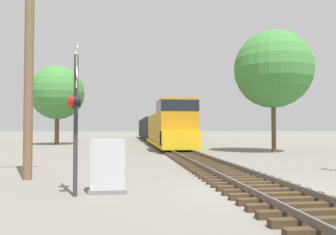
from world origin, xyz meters
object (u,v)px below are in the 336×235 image
utility_pole (29,51)px  tree_far_right (273,69)px  crossing_signal_near (75,109)px  freight_train (155,129)px  tree_mid_background (57,93)px  relay_cabinet (108,166)px

utility_pole → tree_far_right: 19.11m
crossing_signal_near → utility_pole: bearing=-158.4°
freight_train → tree_mid_background: tree_mid_background is taller
tree_mid_background → crossing_signal_near: bearing=-77.5°
tree_far_right → utility_pole: bearing=-141.9°
relay_cabinet → tree_mid_background: 30.25m
utility_pole → tree_mid_background: (-4.31, 26.05, 1.21)m
freight_train → utility_pole: (-7.55, -33.59, 2.90)m
freight_train → crossing_signal_near: 37.21m
crossing_signal_near → tree_far_right: bearing=127.2°
tree_mid_background → tree_far_right: bearing=-36.6°
tree_far_right → tree_mid_background: size_ratio=1.06×
relay_cabinet → utility_pole: utility_pole is taller
freight_train → relay_cabinet: bearing=-97.0°
tree_mid_background → utility_pole: bearing=-80.6°
tree_far_right → tree_mid_background: (-19.28, 14.30, -0.57)m
freight_train → crossing_signal_near: (-5.39, -36.81, 0.59)m
crossing_signal_near → relay_cabinet: 1.91m
crossing_signal_near → tree_mid_background: size_ratio=0.46×
freight_train → crossing_signal_near: size_ratio=11.64×
utility_pole → crossing_signal_near: bearing=-56.2°
crossing_signal_near → relay_cabinet: size_ratio=2.64×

